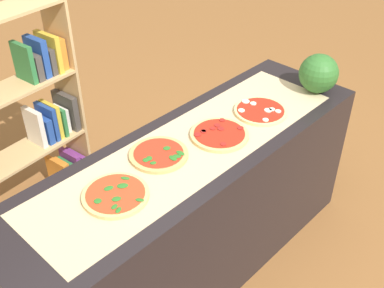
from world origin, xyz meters
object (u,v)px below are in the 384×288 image
(pizza_spinach_1, at_px, (159,154))
(pizza_mozzarella_3, at_px, (260,111))
(pizza_spinach_0, at_px, (116,195))
(pizza_pepperoni_2, at_px, (219,134))
(watermelon, at_px, (319,73))
(bookshelf, at_px, (38,117))

(pizza_spinach_1, bearing_deg, pizza_mozzarella_3, -10.06)
(pizza_spinach_0, relative_size, pizza_mozzarella_3, 1.01)
(pizza_pepperoni_2, bearing_deg, pizza_spinach_1, 162.75)
(pizza_spinach_0, distance_m, pizza_mozzarella_3, 0.99)
(watermelon, bearing_deg, pizza_mozzarella_3, 168.24)
(bookshelf, bearing_deg, pizza_spinach_1, -87.50)
(pizza_spinach_0, height_order, pizza_pepperoni_2, same)
(pizza_spinach_0, height_order, pizza_spinach_1, same)
(pizza_spinach_1, relative_size, pizza_mozzarella_3, 0.99)
(pizza_pepperoni_2, distance_m, watermelon, 0.77)
(pizza_spinach_0, relative_size, watermelon, 1.28)
(pizza_spinach_0, distance_m, pizza_spinach_1, 0.34)
(pizza_spinach_1, xyz_separation_m, watermelon, (1.09, -0.21, 0.10))
(pizza_mozzarella_3, distance_m, bookshelf, 1.42)
(pizza_pepperoni_2, bearing_deg, bookshelf, 107.58)
(pizza_pepperoni_2, bearing_deg, pizza_mozzarella_3, -2.53)
(pizza_spinach_0, bearing_deg, pizza_spinach_1, 13.29)
(pizza_spinach_1, distance_m, pizza_mozzarella_3, 0.67)
(pizza_pepperoni_2, relative_size, watermelon, 1.32)
(bookshelf, bearing_deg, pizza_pepperoni_2, -72.42)
(pizza_spinach_1, bearing_deg, pizza_pepperoni_2, -17.25)
(watermelon, xyz_separation_m, bookshelf, (-1.13, 1.29, -0.35))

